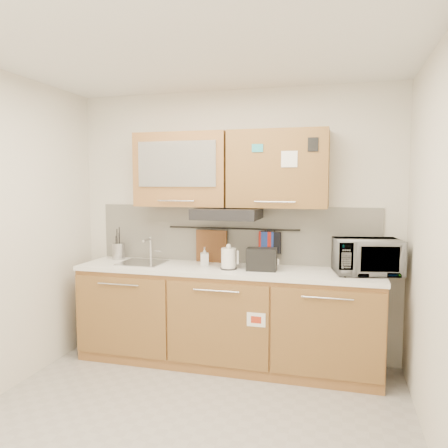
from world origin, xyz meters
The scene contains 20 objects.
floor centered at (0.00, 0.00, 0.00)m, with size 3.20×3.20×0.00m, color #9E9993.
ceiling centered at (0.00, 0.00, 2.60)m, with size 3.20×3.20×0.00m, color white.
wall_back centered at (0.00, 1.50, 1.30)m, with size 3.20×3.20×0.00m, color silver.
wall_right centered at (1.60, 0.00, 1.30)m, with size 3.00×3.00×0.00m, color silver.
base_cabinet centered at (0.00, 1.19, 0.41)m, with size 2.80×0.64×0.88m.
countertop centered at (0.00, 1.19, 0.90)m, with size 2.82×0.62×0.04m, color white.
backsplash centered at (0.00, 1.49, 1.20)m, with size 2.80×0.02×0.56m, color silver.
upper_cabinets centered at (0.00, 1.32, 1.83)m, with size 1.82×0.37×0.70m.
range_hood centered at (0.00, 1.25, 1.42)m, with size 0.60×0.46×0.10m, color black.
sink centered at (-0.85, 1.21, 0.92)m, with size 0.42×0.40×0.26m.
utensil_rail centered at (0.00, 1.45, 1.26)m, with size 0.02×0.02×1.30m, color black.
utensil_crock centered at (-1.19, 1.35, 1.01)m, with size 0.14×0.14×0.33m.
kettle centered at (0.04, 1.14, 1.01)m, with size 0.18×0.18×0.23m.
toaster centered at (0.34, 1.16, 1.02)m, with size 0.28×0.18×0.20m.
microwave centered at (1.25, 1.24, 1.07)m, with size 0.55×0.37×0.30m, color #999999.
soap_bottle centered at (-0.23, 1.27, 1.01)m, with size 0.08×0.08×0.17m, color #999999.
cutting_board centered at (-0.21, 1.44, 1.04)m, with size 0.32×0.02×0.40m, color brown.
oven_mitt centered at (0.35, 1.44, 1.14)m, with size 0.12×0.03×0.20m, color #213C98.
dark_pouch centered at (0.41, 1.44, 1.14)m, with size 0.13×0.04×0.20m, color black.
pot_holder centered at (0.33, 1.44, 1.16)m, with size 0.13×0.02×0.16m, color #B42118.
Camera 1 is at (1.02, -2.67, 1.70)m, focal length 35.00 mm.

